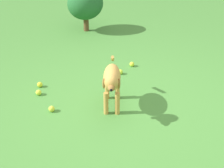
{
  "coord_description": "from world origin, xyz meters",
  "views": [
    {
      "loc": [
        -1.96,
        -1.93,
        1.89
      ],
      "look_at": [
        -0.07,
        0.24,
        0.27
      ],
      "focal_mm": 49.82,
      "sensor_mm": 36.0,
      "label": 1
    }
  ],
  "objects": [
    {
      "name": "tennis_ball_2",
      "position": [
        -0.63,
        0.57,
        0.03
      ],
      "size": [
        0.07,
        0.07,
        0.07
      ],
      "primitive_type": "sphere",
      "color": "#CCD83C",
      "rests_on": "ground"
    },
    {
      "name": "shrub_near",
      "position": [
        1.18,
        2.37,
        0.48
      ],
      "size": [
        0.64,
        0.57,
        0.75
      ],
      "color": "brown",
      "rests_on": "ground"
    },
    {
      "name": "tennis_ball_4",
      "position": [
        -0.46,
        1.12,
        0.03
      ],
      "size": [
        0.07,
        0.07,
        0.07
      ],
      "primitive_type": "sphere",
      "color": "#CED62D",
      "rests_on": "ground"
    },
    {
      "name": "dog",
      "position": [
        -0.1,
        0.2,
        0.35
      ],
      "size": [
        0.56,
        0.61,
        0.53
      ],
      "rotation": [
        0.0,
        0.0,
        3.97
      ],
      "color": "#C69347",
      "rests_on": "ground"
    },
    {
      "name": "tennis_ball_0",
      "position": [
        0.5,
        0.73,
        0.03
      ],
      "size": [
        0.07,
        0.07,
        0.07
      ],
      "primitive_type": "sphere",
      "color": "#C8E538",
      "rests_on": "ground"
    },
    {
      "name": "tennis_ball_3",
      "position": [
        -0.57,
        0.97,
        0.03
      ],
      "size": [
        0.07,
        0.07,
        0.07
      ],
      "primitive_type": "sphere",
      "color": "#CEDE3B",
      "rests_on": "ground"
    },
    {
      "name": "ground",
      "position": [
        0.0,
        0.0,
        0.0
      ],
      "size": [
        14.0,
        14.0,
        0.0
      ],
      "primitive_type": "plane",
      "color": "#478438"
    },
    {
      "name": "tennis_ball_1",
      "position": [
        0.78,
        0.8,
        0.03
      ],
      "size": [
        0.07,
        0.07,
        0.07
      ],
      "primitive_type": "sphere",
      "color": "#CDD533",
      "rests_on": "ground"
    }
  ]
}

